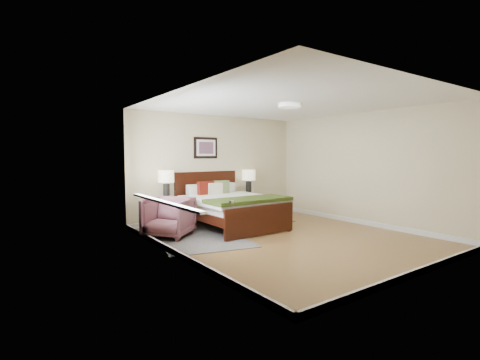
{
  "coord_description": "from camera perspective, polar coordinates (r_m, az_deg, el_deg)",
  "views": [
    {
      "loc": [
        -4.45,
        -4.72,
        1.55
      ],
      "look_at": [
        -0.43,
        0.96,
        1.05
      ],
      "focal_mm": 26.0,
      "sensor_mm": 36.0,
      "label": 1
    }
  ],
  "objects": [
    {
      "name": "ceiling",
      "position": [
        6.56,
        8.12,
        12.4
      ],
      "size": [
        4.5,
        5.0,
        0.02
      ],
      "primitive_type": "cube",
      "color": "white",
      "rests_on": "back_wall"
    },
    {
      "name": "lamp_left",
      "position": [
        7.63,
        -12.01,
        0.17
      ],
      "size": [
        0.34,
        0.34,
        0.61
      ],
      "color": "black",
      "rests_on": "nightstand_left"
    },
    {
      "name": "nightstand_right",
      "position": [
        8.8,
        1.49,
        -3.74
      ],
      "size": [
        0.57,
        0.43,
        0.57
      ],
      "color": "black",
      "rests_on": "ground"
    },
    {
      "name": "ceil_fixture",
      "position": [
        6.55,
        8.11,
        12.1
      ],
      "size": [
        0.44,
        0.44,
        0.08
      ],
      "color": "white",
      "rests_on": "ceiling"
    },
    {
      "name": "floor",
      "position": [
        6.67,
        7.89,
        -9.37
      ],
      "size": [
        5.0,
        5.0,
        0.0
      ],
      "primitive_type": "plane",
      "color": "brown",
      "rests_on": "ground"
    },
    {
      "name": "back_wall",
      "position": [
        8.49,
        -3.66,
        2.08
      ],
      "size": [
        4.5,
        0.04,
        2.5
      ],
      "primitive_type": "cube",
      "color": "beige",
      "rests_on": "ground"
    },
    {
      "name": "front_wall",
      "position": [
        4.98,
        28.13,
        0.17
      ],
      "size": [
        4.5,
        0.04,
        2.5
      ],
      "primitive_type": "cube",
      "color": "beige",
      "rests_on": "ground"
    },
    {
      "name": "right_wall",
      "position": [
        8.2,
        19.53,
        1.78
      ],
      "size": [
        0.04,
        5.0,
        2.5
      ],
      "primitive_type": "cube",
      "color": "beige",
      "rests_on": "ground"
    },
    {
      "name": "armchair",
      "position": [
        6.73,
        -11.63,
        -6.02
      ],
      "size": [
        1.15,
        1.14,
        0.75
      ],
      "primitive_type": "imported",
      "rotation": [
        0.0,
        0.0,
        -0.86
      ],
      "color": "brown",
      "rests_on": "ground"
    },
    {
      "name": "rug_persian",
      "position": [
        6.69,
        -6.75,
        -9.27
      ],
      "size": [
        1.99,
        2.48,
        0.01
      ],
      "primitive_type": "cube",
      "rotation": [
        0.0,
        0.0,
        -0.22
      ],
      "color": "#0D1544",
      "rests_on": "ground"
    },
    {
      "name": "door",
      "position": [
        3.74,
        1.46,
        -3.25
      ],
      "size": [
        0.06,
        1.0,
        2.18
      ],
      "color": "silver",
      "rests_on": "ground"
    },
    {
      "name": "window",
      "position": [
        5.87,
        -12.73,
        2.31
      ],
      "size": [
        0.11,
        2.72,
        1.32
      ],
      "color": "silver",
      "rests_on": "left_wall"
    },
    {
      "name": "left_wall",
      "position": [
        5.22,
        -10.3,
        0.74
      ],
      "size": [
        0.04,
        5.0,
        2.5
      ],
      "primitive_type": "cube",
      "color": "beige",
      "rests_on": "ground"
    },
    {
      "name": "lamp_right",
      "position": [
        8.74,
        1.44,
        0.47
      ],
      "size": [
        0.34,
        0.34,
        0.61
      ],
      "color": "black",
      "rests_on": "nightstand_right"
    },
    {
      "name": "wall_art",
      "position": [
        8.28,
        -5.64,
        5.27
      ],
      "size": [
        0.62,
        0.05,
        0.5
      ],
      "color": "black",
      "rests_on": "back_wall"
    },
    {
      "name": "bed",
      "position": [
        7.48,
        -1.72,
        -3.75
      ],
      "size": [
        1.75,
        2.12,
        1.14
      ],
      "color": "black",
      "rests_on": "ground"
    },
    {
      "name": "nightstand_left",
      "position": [
        7.66,
        -11.89,
        -3.95
      ],
      "size": [
        0.51,
        0.46,
        0.61
      ],
      "color": "black",
      "rests_on": "ground"
    },
    {
      "name": "rug_navy",
      "position": [
        8.44,
        4.78,
        -6.44
      ],
      "size": [
        0.77,
        1.12,
        0.01
      ],
      "primitive_type": "cube",
      "rotation": [
        0.0,
        0.0,
        -0.05
      ],
      "color": "black",
      "rests_on": "ground"
    }
  ]
}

